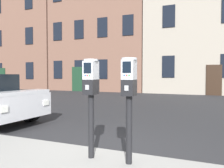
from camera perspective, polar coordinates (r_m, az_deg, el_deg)
name	(u,v)px	position (r m, az deg, el deg)	size (l,w,h in m)	color
ground_plane	(101,161)	(3.85, -2.78, -19.00)	(160.00, 160.00, 0.00)	#28282B
parking_meter_near_kerb	(91,90)	(3.40, -5.36, -1.55)	(0.22, 0.26, 1.49)	black
parking_meter_twin_adjacent	(129,91)	(3.16, 4.36, -1.79)	(0.22, 0.26, 1.50)	black
townhouse_brick_corner	(35,43)	(26.73, -18.96, 9.83)	(8.03, 6.23, 9.90)	brown
townhouse_green_painted	(104,17)	(22.15, -2.10, 16.51)	(8.82, 5.51, 13.66)	brown
townhouse_orange_brick	(199,26)	(20.63, 21.13, 13.59)	(7.81, 6.85, 10.97)	#9E9384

